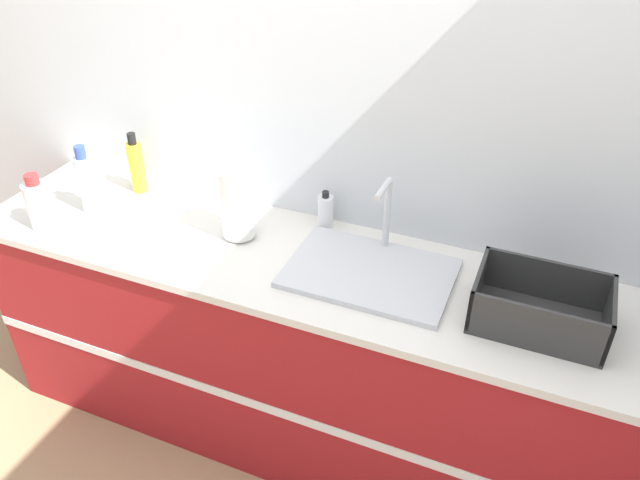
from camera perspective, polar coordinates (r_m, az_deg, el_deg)
wall_back at (r=2.18m, az=0.82°, el=11.73°), size 4.79×0.06×2.60m
counter_cabinet at (r=2.42m, az=-2.14°, el=-10.15°), size 2.41×0.58×0.88m
sink at (r=2.06m, az=4.62°, el=-2.71°), size 0.54×0.36×0.29m
paper_towel_roll at (r=2.19m, az=-7.58°, el=3.32°), size 0.12×0.12×0.27m
dish_rack at (r=1.95m, az=19.42°, el=-6.02°), size 0.38×0.25×0.15m
bottle_yellow at (r=2.58m, az=-16.42°, el=6.51°), size 0.06×0.06×0.25m
bottle_white_spray at (r=2.47m, az=-24.32°, el=3.01°), size 0.09×0.09×0.21m
bottle_clear at (r=2.50m, az=-20.52°, el=4.93°), size 0.07×0.07×0.27m
soap_dispenser at (r=2.27m, az=0.50°, el=2.64°), size 0.06×0.06×0.15m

